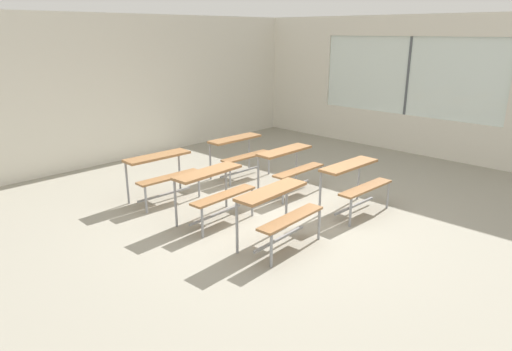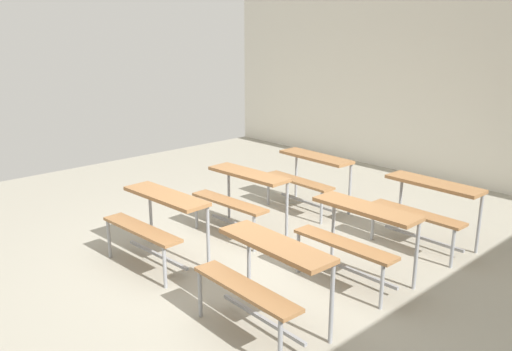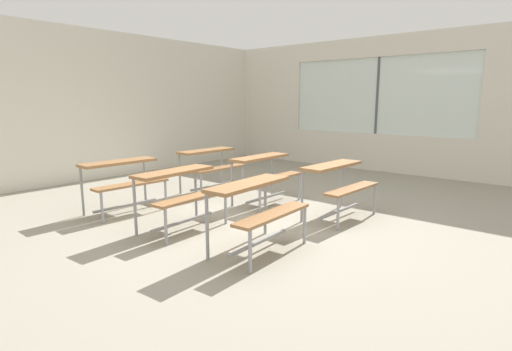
# 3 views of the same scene
# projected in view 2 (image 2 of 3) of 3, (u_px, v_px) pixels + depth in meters

# --- Properties ---
(ground) EXTENTS (10.00, 9.00, 0.05)m
(ground) POSITION_uv_depth(u_px,v_px,m) (248.00, 265.00, 5.61)
(ground) COLOR gray
(wall_back) EXTENTS (10.00, 0.12, 3.00)m
(wall_back) POSITION_uv_depth(u_px,v_px,m) (463.00, 88.00, 8.14)
(wall_back) COLOR silver
(wall_back) RESTS_ON ground
(desk_bench_r0c0) EXTENTS (1.13, 0.64, 0.74)m
(desk_bench_r0c0) POSITION_uv_depth(u_px,v_px,m) (158.00, 213.00, 5.47)
(desk_bench_r0c0) COLOR olive
(desk_bench_r0c0) RESTS_ON ground
(desk_bench_r0c1) EXTENTS (1.12, 0.63, 0.74)m
(desk_bench_r0c1) POSITION_uv_depth(u_px,v_px,m) (265.00, 266.00, 4.25)
(desk_bench_r0c1) COLOR olive
(desk_bench_r0c1) RESTS_ON ground
(desk_bench_r1c0) EXTENTS (1.13, 0.64, 0.74)m
(desk_bench_r1c0) POSITION_uv_depth(u_px,v_px,m) (242.00, 188.00, 6.29)
(desk_bench_r1c0) COLOR olive
(desk_bench_r1c0) RESTS_ON ground
(desk_bench_r1c1) EXTENTS (1.10, 0.59, 0.74)m
(desk_bench_r1c1) POSITION_uv_depth(u_px,v_px,m) (358.00, 226.00, 5.10)
(desk_bench_r1c1) COLOR olive
(desk_bench_r1c1) RESTS_ON ground
(desk_bench_r2c0) EXTENTS (1.12, 0.63, 0.74)m
(desk_bench_r2c0) POSITION_uv_depth(u_px,v_px,m) (310.00, 169.00, 7.12)
(desk_bench_r2c0) COLOR olive
(desk_bench_r2c0) RESTS_ON ground
(desk_bench_r2c1) EXTENTS (1.11, 0.61, 0.74)m
(desk_bench_r2c1) POSITION_uv_depth(u_px,v_px,m) (428.00, 199.00, 5.90)
(desk_bench_r2c1) COLOR olive
(desk_bench_r2c1) RESTS_ON ground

